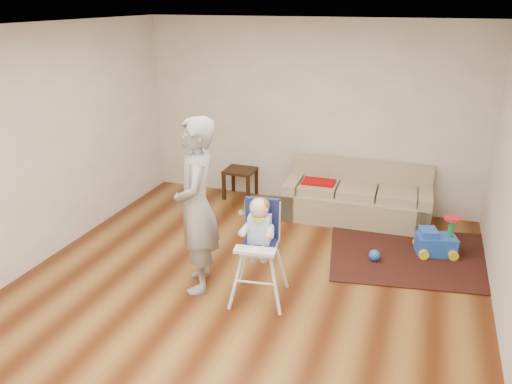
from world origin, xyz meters
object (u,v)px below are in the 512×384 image
(high_chair, at_px, (259,251))
(adult, at_px, (197,206))
(side_table, at_px, (241,183))
(ride_on_toy, at_px, (437,235))
(sofa, at_px, (357,193))
(toy_ball, at_px, (375,255))

(high_chair, xyz_separation_m, adult, (-0.69, 0.02, 0.39))
(side_table, relative_size, high_chair, 0.41)
(ride_on_toy, distance_m, high_chair, 2.37)
(sofa, xyz_separation_m, toy_ball, (0.41, -1.18, -0.30))
(ride_on_toy, distance_m, adult, 2.97)
(sofa, relative_size, ride_on_toy, 4.06)
(sofa, relative_size, adult, 1.08)
(ride_on_toy, xyz_separation_m, high_chair, (-1.72, -1.60, 0.28))
(high_chair, relative_size, adult, 0.60)
(high_chair, height_order, adult, adult)
(ride_on_toy, bearing_deg, toy_ball, -163.20)
(toy_ball, height_order, adult, adult)
(sofa, height_order, high_chair, high_chair)
(sofa, xyz_separation_m, ride_on_toy, (1.09, -0.75, -0.12))
(high_chair, bearing_deg, sofa, 66.63)
(ride_on_toy, bearing_deg, sofa, 130.11)
(adult, bearing_deg, ride_on_toy, 101.09)
(ride_on_toy, bearing_deg, high_chair, -152.47)
(ride_on_toy, bearing_deg, adult, -162.08)
(side_table, xyz_separation_m, toy_ball, (2.26, -1.43, -0.14))
(sofa, distance_m, adult, 2.74)
(side_table, height_order, adult, adult)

